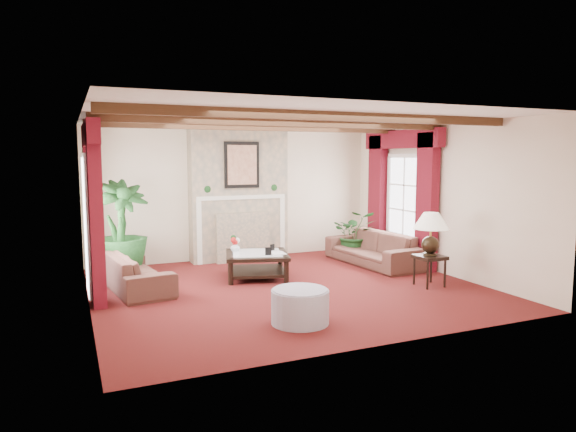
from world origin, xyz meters
name	(u,v)px	position (x,y,z in m)	size (l,w,h in m)	color
floor	(288,288)	(0.00, 0.00, 0.00)	(6.00, 6.00, 0.00)	#4A0D10
ceiling	(288,119)	(0.00, 0.00, 2.70)	(6.00, 6.00, 0.00)	white
back_wall	(236,194)	(0.00, 2.75, 1.35)	(6.00, 0.02, 2.70)	beige
left_wall	(86,213)	(-3.00, 0.00, 1.35)	(0.02, 5.50, 2.70)	beige
right_wall	(440,199)	(3.00, 0.00, 1.35)	(0.02, 5.50, 2.70)	beige
ceiling_beams	(288,123)	(0.00, 0.00, 2.64)	(6.00, 3.00, 0.12)	#331D10
fireplace	(238,127)	(0.00, 2.55, 2.70)	(2.00, 0.52, 2.70)	tan
french_door_left	(83,155)	(-2.97, 1.00, 2.13)	(0.10, 1.10, 2.16)	white
french_door_right	(406,156)	(2.97, 1.00, 2.13)	(0.10, 1.10, 2.16)	white
curtains_left	(90,128)	(-2.86, 1.00, 2.55)	(0.20, 2.40, 2.55)	#4F0A14
curtains_right	(402,134)	(2.86, 1.00, 2.55)	(0.20, 2.40, 2.55)	#4F0A14
sofa_left	(135,265)	(-2.27, 0.94, 0.38)	(0.84, 2.01, 0.76)	black
sofa_right	(373,243)	(2.25, 1.03, 0.42)	(0.80, 2.21, 0.85)	black
potted_palm	(121,251)	(-2.40, 1.83, 0.48)	(1.39, 1.91, 0.96)	black
small_plant	(355,239)	(2.31, 1.81, 0.39)	(1.26, 1.30, 0.78)	black
coffee_table	(257,265)	(-0.22, 0.88, 0.22)	(1.06, 1.06, 0.44)	black
side_table	(429,271)	(2.18, -0.79, 0.25)	(0.43, 0.43, 0.51)	black
ottoman	(300,307)	(-0.56, -1.68, 0.22)	(0.74, 0.74, 0.43)	#948FA2
table_lamp	(431,233)	(2.18, -0.79, 0.87)	(0.57, 0.57, 0.72)	black
flower_vase	(235,247)	(-0.52, 1.18, 0.52)	(0.19, 0.20, 0.17)	silver
book	(272,246)	(-0.03, 0.66, 0.59)	(0.23, 0.05, 0.32)	black
photo_frame_a	(268,252)	(-0.12, 0.58, 0.51)	(0.11, 0.02, 0.15)	black
photo_frame_b	(272,248)	(0.11, 0.96, 0.50)	(0.09, 0.02, 0.12)	black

